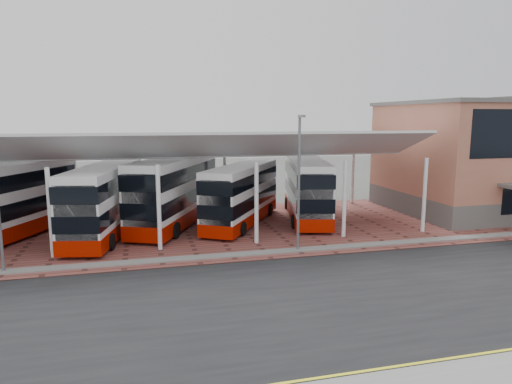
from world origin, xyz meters
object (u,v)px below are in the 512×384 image
bus_2 (105,201)px  bus_5 (306,189)px  terminal (501,156)px  bus_3 (175,191)px  bus_1 (2,203)px  bus_4 (242,195)px

bus_2 → bus_5: (14.99, 1.77, -0.02)m
terminal → bus_5: size_ratio=1.59×
bus_2 → bus_3: (4.81, 2.02, 0.15)m
terminal → bus_1: 38.70m
bus_2 → bus_4: 9.65m
terminal → bus_1: (-38.63, -0.86, -2.14)m
bus_1 → bus_4: bus_1 is taller
bus_3 → bus_4: bearing=12.5°
terminal → bus_2: terminal is taller
terminal → bus_5: (-17.37, 0.71, -2.29)m
bus_2 → bus_4: (9.60, 0.99, -0.14)m
terminal → bus_2: bearing=-178.1°
bus_3 → bus_4: 4.90m
bus_4 → bus_2: bearing=-142.6°
bus_1 → bus_4: 15.89m
terminal → bus_1: terminal is taller
bus_3 → bus_1: bearing=-146.1°
bus_2 → terminal: bearing=13.9°
terminal → bus_1: bearing=-178.7°
terminal → bus_3: 27.64m
bus_2 → bus_4: size_ratio=1.12×
bus_4 → bus_5: 5.44m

